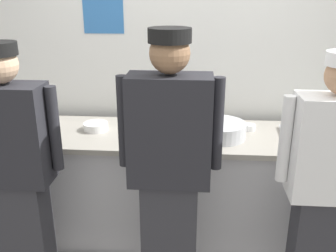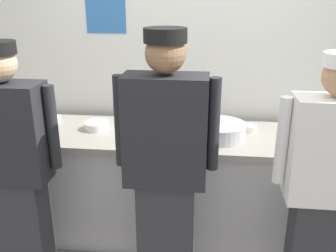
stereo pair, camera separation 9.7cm
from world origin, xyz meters
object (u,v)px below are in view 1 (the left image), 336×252
(chef_center, at_px, (170,166))
(sheet_tray, at_px, (308,134))
(chef_far_right, at_px, (328,182))
(plate_stack_front, at_px, (96,126))
(ramekin_orange_sauce, at_px, (2,134))
(chefs_knife, at_px, (22,124))
(deli_cup, at_px, (152,124))
(ramekin_red_sauce, at_px, (34,129))
(chef_near_left, at_px, (15,167))
(ramekin_yellow_sauce, at_px, (53,120))
(ramekin_green_sauce, at_px, (250,127))
(mixing_bowl_steel, at_px, (219,130))

(chef_center, distance_m, sheet_tray, 1.23)
(chef_far_right, xyz_separation_m, plate_stack_front, (-1.57, 0.70, 0.05))
(ramekin_orange_sauce, distance_m, chefs_knife, 0.27)
(chefs_knife, bearing_deg, ramekin_orange_sauce, -98.19)
(ramekin_orange_sauce, bearing_deg, deli_cup, 12.54)
(ramekin_red_sauce, relative_size, deli_cup, 0.98)
(plate_stack_front, xyz_separation_m, ramekin_red_sauce, (-0.47, -0.08, -0.00))
(chef_near_left, bearing_deg, ramekin_orange_sauce, 123.98)
(sheet_tray, relative_size, ramekin_yellow_sauce, 4.56)
(ramekin_green_sauce, xyz_separation_m, deli_cup, (-0.77, -0.03, 0.01))
(ramekin_red_sauce, bearing_deg, sheet_tray, 2.40)
(ramekin_green_sauce, height_order, deli_cup, deli_cup)
(ramekin_green_sauce, bearing_deg, chef_center, -126.66)
(ramekin_red_sauce, height_order, ramekin_orange_sauce, ramekin_red_sauce)
(chef_center, xyz_separation_m, ramekin_orange_sauce, (-1.31, 0.50, -0.02))
(ramekin_green_sauce, height_order, ramekin_yellow_sauce, ramekin_green_sauce)
(mixing_bowl_steel, height_order, chefs_knife, mixing_bowl_steel)
(mixing_bowl_steel, bearing_deg, chef_center, -118.27)
(ramekin_green_sauce, bearing_deg, mixing_bowl_steel, -146.58)
(chef_center, bearing_deg, chefs_knife, 149.06)
(chef_far_right, bearing_deg, plate_stack_front, 155.93)
(deli_cup, bearing_deg, ramekin_orange_sauce, -167.46)
(mixing_bowl_steel, distance_m, deli_cup, 0.54)
(chef_near_left, relative_size, ramekin_yellow_sauce, 18.83)
(chefs_knife, bearing_deg, ramekin_yellow_sauce, 19.83)
(ramekin_yellow_sauce, bearing_deg, chef_center, -39.11)
(chef_far_right, distance_m, ramekin_yellow_sauce, 2.15)
(chef_near_left, distance_m, ramekin_red_sauce, 0.63)
(ramekin_red_sauce, bearing_deg, chef_near_left, -77.69)
(chef_near_left, distance_m, chefs_knife, 0.81)
(plate_stack_front, height_order, ramekin_red_sauce, plate_stack_front)
(chef_near_left, xyz_separation_m, sheet_tray, (1.99, 0.70, 0.02))
(chef_center, distance_m, mixing_bowl_steel, 0.70)
(plate_stack_front, relative_size, ramekin_orange_sauce, 2.22)
(ramekin_yellow_sauce, bearing_deg, ramekin_orange_sauce, -127.67)
(chef_near_left, distance_m, ramekin_yellow_sauce, 0.84)
(sheet_tray, bearing_deg, plate_stack_front, -179.57)
(mixing_bowl_steel, bearing_deg, chef_far_right, -45.94)
(plate_stack_front, xyz_separation_m, sheet_tray, (1.65, 0.01, -0.02))
(mixing_bowl_steel, distance_m, ramekin_green_sauce, 0.30)
(plate_stack_front, relative_size, ramekin_green_sauce, 2.16)
(mixing_bowl_steel, relative_size, deli_cup, 4.40)
(chef_far_right, relative_size, sheet_tray, 4.06)
(chef_near_left, distance_m, chef_center, 0.98)
(plate_stack_front, relative_size, sheet_tray, 0.48)
(plate_stack_front, height_order, ramekin_orange_sauce, plate_stack_front)
(ramekin_green_sauce, distance_m, ramekin_yellow_sauce, 1.62)
(chef_center, height_order, chef_far_right, chef_center)
(ramekin_green_sauce, bearing_deg, ramekin_orange_sauce, -171.46)
(plate_stack_front, distance_m, ramekin_orange_sauce, 0.70)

